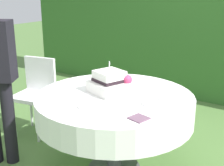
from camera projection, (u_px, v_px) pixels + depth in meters
The scene contains 9 objects.
foliage_hedge at pixel (209, 23), 4.71m from camera, with size 6.43×0.66×2.30m, color #336628.
cake_table at pixel (115, 107), 2.82m from camera, with size 1.42×1.42×0.76m.
wedding_cake at pixel (110, 83), 2.82m from camera, with size 0.40×0.40×0.29m.
serving_plate_near at pixel (150, 104), 2.56m from camera, with size 0.13×0.13×0.01m, color white.
serving_plate_far at pixel (164, 99), 2.67m from camera, with size 0.11×0.11×0.01m, color white.
serving_plate_left at pixel (149, 85), 3.04m from camera, with size 0.13×0.13×0.01m, color white.
serving_plate_right at pixel (85, 107), 2.50m from camera, with size 0.11×0.11×0.01m, color white.
napkin_stack at pixel (139, 118), 2.29m from camera, with size 0.12×0.12×0.01m, color #6B4C60.
garden_chair at pixel (36, 88), 3.64m from camera, with size 0.47×0.47×0.89m.
Camera 1 is at (1.44, -2.19, 1.70)m, focal length 50.12 mm.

